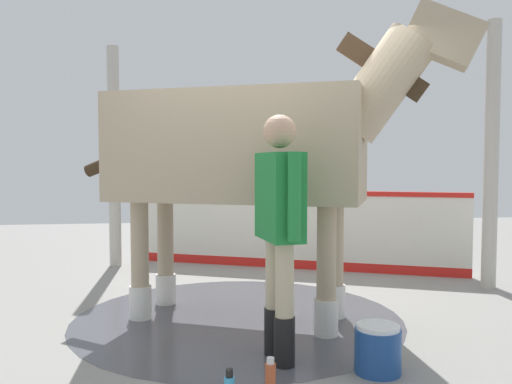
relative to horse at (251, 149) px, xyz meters
name	(u,v)px	position (x,y,z in m)	size (l,w,h in m)	color
ground_plane	(247,320)	(-0.01, -0.03, -1.55)	(16.00, 16.00, 0.02)	gray
wet_patch	(238,318)	(-0.05, -0.11, -1.54)	(2.98, 2.98, 0.00)	#4C4C54
barrier_wall	(292,232)	(-2.22, 0.84, -1.05)	(1.89, 4.19, 1.05)	silver
roof_post_near	(491,156)	(-0.83, 2.83, -0.04)	(0.16, 0.16, 3.00)	#B7B2A8
roof_post_far	(114,157)	(-2.73, -1.54, -0.04)	(0.16, 0.16, 3.00)	#B7B2A8
horse	(251,149)	(0.00, 0.00, 0.00)	(1.84, 3.40, 2.71)	tan
handler	(279,218)	(1.01, 0.08, -0.52)	(0.69, 0.29, 1.75)	black
wash_bucket	(378,349)	(1.33, 0.70, -1.38)	(0.31, 0.31, 0.33)	#1E478C
bottle_spray	(270,376)	(1.51, -0.07, -1.44)	(0.07, 0.07, 0.21)	#CC5933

